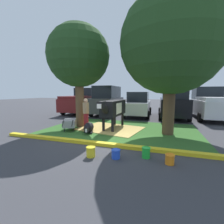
% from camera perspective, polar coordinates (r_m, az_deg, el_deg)
% --- Properties ---
extents(ground_plane, '(80.00, 80.00, 0.00)m').
position_cam_1_polar(ground_plane, '(7.12, -4.37, -9.01)').
color(ground_plane, '#38383D').
extents(grass_island, '(7.87, 5.01, 0.02)m').
position_cam_1_polar(grass_island, '(8.41, 3.05, -6.38)').
color(grass_island, '#2D5B23').
rests_on(grass_island, ground).
extents(curb_yellow, '(9.07, 0.24, 0.12)m').
position_cam_1_polar(curb_yellow, '(5.97, -3.71, -11.62)').
color(curb_yellow, yellow).
rests_on(curb_yellow, ground).
extents(hay_bedding, '(3.61, 2.98, 0.04)m').
position_cam_1_polar(hay_bedding, '(8.52, -0.63, -6.09)').
color(hay_bedding, tan).
rests_on(hay_bedding, ground).
extents(shade_tree_left, '(3.42, 3.42, 5.70)m').
position_cam_1_polar(shade_tree_left, '(9.27, -12.16, 19.27)').
color(shade_tree_left, brown).
rests_on(shade_tree_left, ground).
extents(shade_tree_right, '(4.62, 4.62, 6.51)m').
position_cam_1_polar(shade_tree_right, '(7.99, 21.11, 22.68)').
color(shade_tree_right, '#4C3823').
rests_on(shade_tree_right, ground).
extents(cow_holstein, '(0.79, 3.14, 1.59)m').
position_cam_1_polar(cow_holstein, '(8.38, 0.40, 1.40)').
color(cow_holstein, black).
rests_on(cow_holstein, ground).
extents(calf_lying, '(0.79, 1.33, 0.48)m').
position_cam_1_polar(calf_lying, '(7.91, -8.57, -5.63)').
color(calf_lying, black).
rests_on(calf_lying, ground).
extents(person_handler, '(0.34, 0.46, 1.67)m').
position_cam_1_polar(person_handler, '(8.53, -9.55, -0.19)').
color(person_handler, maroon).
rests_on(person_handler, ground).
extents(wheelbarrow, '(1.08, 1.56, 0.63)m').
position_cam_1_polar(wheelbarrow, '(8.42, -15.30, -4.00)').
color(wheelbarrow, gray).
rests_on(wheelbarrow, ground).
extents(bucket_yellow, '(0.30, 0.30, 0.32)m').
position_cam_1_polar(bucket_yellow, '(5.01, -7.80, -14.18)').
color(bucket_yellow, yellow).
rests_on(bucket_yellow, ground).
extents(bucket_blue, '(0.28, 0.28, 0.28)m').
position_cam_1_polar(bucket_blue, '(4.86, 1.42, -15.04)').
color(bucket_blue, blue).
rests_on(bucket_blue, ground).
extents(bucket_green, '(0.27, 0.27, 0.33)m').
position_cam_1_polar(bucket_green, '(4.99, 12.40, -14.27)').
color(bucket_green, green).
rests_on(bucket_green, ground).
extents(bucket_orange, '(0.27, 0.27, 0.28)m').
position_cam_1_polar(bucket_orange, '(4.78, 20.47, -15.89)').
color(bucket_orange, orange).
rests_on(bucket_orange, ground).
extents(pickup_truck_maroon, '(2.34, 5.46, 2.42)m').
position_cam_1_polar(pickup_truck_maroon, '(15.47, -10.76, 3.87)').
color(pickup_truck_maroon, maroon).
rests_on(pickup_truck_maroon, ground).
extents(suv_dark_grey, '(2.22, 4.65, 2.52)m').
position_cam_1_polar(suv_dark_grey, '(13.84, -1.65, 4.26)').
color(suv_dark_grey, '#3D3D42').
rests_on(suv_dark_grey, ground).
extents(sedan_silver, '(2.12, 4.45, 2.02)m').
position_cam_1_polar(sedan_silver, '(13.19, 9.63, 2.77)').
color(sedan_silver, silver).
rests_on(sedan_silver, ground).
extents(suv_black, '(2.22, 4.65, 2.52)m').
position_cam_1_polar(suv_black, '(12.99, 21.57, 3.56)').
color(suv_black, black).
rests_on(suv_black, ground).
extents(pickup_truck_black, '(2.34, 5.46, 2.42)m').
position_cam_1_polar(pickup_truck_black, '(13.88, 32.08, 2.52)').
color(pickup_truck_black, silver).
rests_on(pickup_truck_black, ground).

